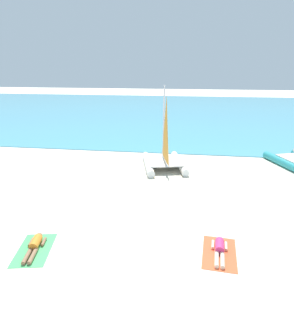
% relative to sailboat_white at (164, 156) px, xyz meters
% --- Properties ---
extents(ground_plane, '(120.00, 120.00, 0.00)m').
position_rel_sailboat_white_xyz_m(ground_plane, '(-0.53, 1.06, -0.73)').
color(ground_plane, beige).
extents(ocean_water, '(120.00, 40.00, 0.05)m').
position_rel_sailboat_white_xyz_m(ocean_water, '(-0.53, 22.89, -0.70)').
color(ocean_water, '#4C9EB7').
rests_on(ocean_water, ground).
extents(sailboat_white, '(3.18, 4.18, 4.87)m').
position_rel_sailboat_white_xyz_m(sailboat_white, '(0.00, 0.00, 0.00)').
color(sailboat_white, white).
rests_on(sailboat_white, ground).
extents(towel_left, '(1.45, 2.08, 0.01)m').
position_rel_sailboat_white_xyz_m(towel_left, '(-3.63, -9.08, -0.72)').
color(towel_left, '#4CB266').
rests_on(towel_left, ground).
extents(sunbather_left, '(0.70, 1.56, 0.30)m').
position_rel_sailboat_white_xyz_m(sunbather_left, '(-3.65, -9.01, -0.59)').
color(sunbather_left, orange).
rests_on(sunbather_left, towel_left).
extents(towel_right, '(1.25, 1.98, 0.01)m').
position_rel_sailboat_white_xyz_m(towel_right, '(2.61, -8.36, -0.72)').
color(towel_right, '#EA5933').
rests_on(towel_right, ground).
extents(sunbather_right, '(0.58, 1.57, 0.30)m').
position_rel_sailboat_white_xyz_m(sunbather_right, '(2.61, -8.30, -0.59)').
color(sunbather_right, '#D83372').
rests_on(sunbather_right, towel_right).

